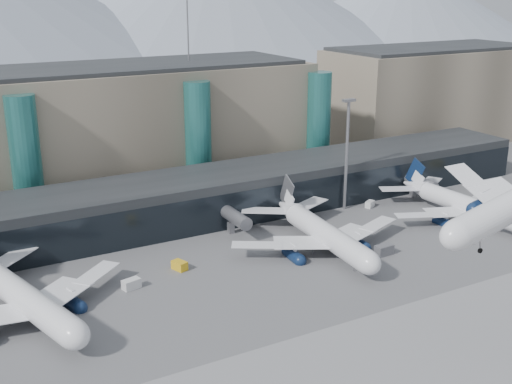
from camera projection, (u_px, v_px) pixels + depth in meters
ground at (374, 335)px, 95.08m from camera, size 900.00×900.00×0.00m
concourse at (209, 196)px, 141.60m from camera, size 170.00×27.00×10.00m
terminal_main at (56, 134)px, 153.73m from camera, size 130.00×30.00×31.00m
terminal_east at (431, 95)px, 209.05m from camera, size 70.00×30.00×31.00m
teal_towers at (118, 149)px, 145.48m from camera, size 116.40×19.40×46.00m
lightmast_mid at (347, 148)px, 144.44m from camera, size 3.00×1.20×25.60m
jet_parked_left at (16, 286)px, 100.02m from camera, size 37.39×38.91×12.49m
jet_parked_mid at (318, 223)px, 126.27m from camera, size 38.77×38.18×12.52m
jet_parked_right at (456, 196)px, 143.38m from camera, size 36.51×35.66×11.77m
veh_a at (131, 284)px, 109.40m from camera, size 3.34×2.36×1.70m
veh_b at (180, 265)px, 116.74m from camera, size 2.55×3.23×1.63m
veh_c at (384, 250)px, 123.10m from camera, size 3.63×2.02×1.97m
veh_d at (370, 204)px, 149.69m from camera, size 2.93×2.44×1.48m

